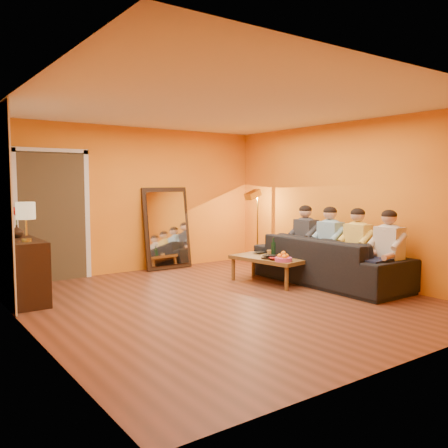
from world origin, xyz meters
TOP-DOWN VIEW (x-y plane):
  - room_shell at (0.00, 0.37)m, footprint 5.00×5.50m
  - doorway_recess at (-1.50, 2.83)m, footprint 1.06×0.30m
  - door_jamb_left at (-2.07, 2.71)m, footprint 0.08×0.06m
  - door_jamb_right at (-0.93, 2.71)m, footprint 0.08×0.06m
  - door_header at (-1.50, 2.71)m, footprint 1.22×0.06m
  - mirror_frame at (0.55, 2.63)m, footprint 0.92×0.27m
  - mirror_glass at (0.55, 2.59)m, footprint 0.78×0.21m
  - sideboard at (-2.24, 1.55)m, footprint 0.44×1.18m
  - table_lamp at (-2.24, 1.25)m, footprint 0.24×0.24m
  - sofa at (2.00, -0.07)m, footprint 2.57×1.01m
  - coffee_table at (1.26, 0.54)m, footprint 0.82×1.31m
  - floor_lamp at (2.10, 1.85)m, footprint 0.31×0.26m
  - dog at (1.70, -0.13)m, footprint 0.40×0.57m
  - person_far_left at (2.13, -1.07)m, footprint 0.70×0.44m
  - person_mid_left at (2.13, -0.52)m, footprint 0.70×0.44m
  - person_mid_right at (2.13, 0.03)m, footprint 0.70×0.44m
  - person_far_right at (2.13, 0.58)m, footprint 0.70×0.44m
  - fruit_bowl at (1.16, 0.09)m, footprint 0.26×0.26m
  - wine_bottle at (1.31, 0.49)m, footprint 0.07×0.07m
  - tumbler at (1.38, 0.66)m, footprint 0.11×0.11m
  - laptop at (1.44, 0.89)m, footprint 0.38×0.30m
  - book_lower at (1.08, 0.34)m, footprint 0.28×0.31m
  - book_mid at (1.09, 0.35)m, footprint 0.29×0.32m
  - book_upper at (1.08, 0.33)m, footprint 0.25×0.26m
  - vase at (-2.24, 1.80)m, footprint 0.17×0.17m
  - flowers at (-2.24, 1.80)m, footprint 0.17×0.17m

SIDE VIEW (x-z plane):
  - coffee_table at x=1.26m, z-range 0.00..0.42m
  - dog at x=1.70m, z-range 0.00..0.63m
  - sofa at x=2.00m, z-range 0.00..0.75m
  - sideboard at x=-2.24m, z-range 0.00..0.85m
  - book_lower at x=1.08m, z-range 0.42..0.44m
  - laptop at x=1.44m, z-range 0.42..0.45m
  - book_mid at x=1.09m, z-range 0.44..0.46m
  - tumbler at x=1.38m, z-range 0.42..0.51m
  - book_upper at x=1.08m, z-range 0.46..0.48m
  - fruit_bowl at x=1.16m, z-range 0.42..0.58m
  - wine_bottle at x=1.31m, z-range 0.42..0.73m
  - person_far_left at x=2.13m, z-range 0.00..1.22m
  - person_mid_left at x=2.13m, z-range 0.00..1.22m
  - person_mid_right at x=2.13m, z-range 0.00..1.22m
  - person_far_right at x=2.13m, z-range 0.00..1.22m
  - floor_lamp at x=2.10m, z-range 0.00..1.44m
  - mirror_frame at x=0.55m, z-range 0.00..1.52m
  - mirror_glass at x=0.55m, z-range 0.09..1.43m
  - vase at x=-2.24m, z-range 0.85..1.03m
  - doorway_recess at x=-1.50m, z-range 0.00..2.10m
  - door_jamb_left at x=-2.07m, z-range -0.05..2.15m
  - door_jamb_right at x=-0.93m, z-range -0.05..2.15m
  - table_lamp at x=-2.24m, z-range 0.85..1.36m
  - flowers at x=-2.24m, z-range 0.97..1.42m
  - room_shell at x=0.00m, z-range 0.00..2.60m
  - door_header at x=-1.50m, z-range 2.08..2.16m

